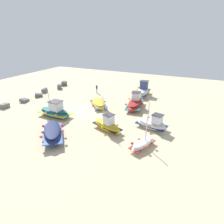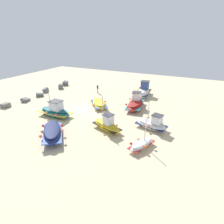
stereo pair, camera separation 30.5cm
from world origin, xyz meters
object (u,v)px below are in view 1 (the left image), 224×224
Objects in this scene: fishing_boat_3 at (53,133)px; fishing_boat_7 at (135,103)px; fishing_boat_2 at (55,111)px; fishing_boat_6 at (143,144)px; fishing_boat_1 at (99,104)px; person_walking at (97,88)px; fishing_boat_5 at (143,91)px; fishing_boat_4 at (152,124)px; fishing_boat_0 at (107,125)px.

fishing_boat_3 is 0.90× the size of fishing_boat_7.
fishing_boat_7 is at bearing -64.16° from fishing_boat_3.
fishing_boat_6 is (-2.16, -12.82, -0.33)m from fishing_boat_2.
fishing_boat_1 is 2.69× the size of person_walking.
fishing_boat_6 reaches higher than fishing_boat_5.
fishing_boat_2 reaches higher than fishing_boat_5.
person_walking is at bearing 92.44° from fishing_boat_2.
fishing_boat_5 is at bearing -143.13° from fishing_boat_6.
fishing_boat_4 is 4.35m from fishing_boat_6.
fishing_boat_1 is 9.75m from fishing_boat_4.
fishing_boat_1 is 0.91× the size of fishing_boat_2.
fishing_boat_2 is 11.64m from person_walking.
fishing_boat_6 is (-15.91, -4.51, -0.46)m from fishing_boat_5.
fishing_boat_4 is 6.62m from fishing_boat_7.
fishing_boat_6 is at bearing -116.71° from fishing_boat_3.
fishing_boat_1 is 7.05m from person_walking.
fishing_boat_7 is at bearing -136.63° from fishing_boat_6.
fishing_boat_2 reaches higher than fishing_boat_4.
fishing_boat_3 is 11.23m from fishing_boat_4.
fishing_boat_4 is 0.74× the size of fishing_boat_7.
fishing_boat_5 is at bearing 124.01° from fishing_boat_4.
fishing_boat_2 is 12.90m from fishing_boat_4.
fishing_boat_4 is 1.21× the size of fishing_boat_6.
fishing_boat_4 is at bearing -157.50° from fishing_boat_6.
fishing_boat_2 reaches higher than person_walking.
fishing_boat_2 is 1.21× the size of fishing_boat_4.
fishing_boat_4 is at bearing -63.05° from person_walking.
fishing_boat_4 reaches higher than fishing_boat_6.
fishing_boat_2 is (-5.65, 3.60, 0.27)m from fishing_boat_1.
fishing_boat_3 is at bearing -130.38° from fishing_boat_4.
fishing_boat_3 is (-10.13, -0.08, 0.20)m from fishing_boat_1.
fishing_boat_6 is 0.61× the size of fishing_boat_7.
fishing_boat_2 is at bearing 105.58° from fishing_boat_1.
fishing_boat_3 is at bearing 161.36° from fishing_boat_5.
fishing_boat_4 is at bearing 11.74° from fishing_boat_2.
fishing_boat_5 is (11.57, 4.40, 0.24)m from fishing_boat_4.
fishing_boat_3 is 1.48× the size of fishing_boat_6.
fishing_boat_3 is (-4.04, 4.45, -0.00)m from fishing_boat_0.
fishing_boat_2 is 13.00m from fishing_boat_6.
fishing_boat_7 is (9.71, 3.98, 0.32)m from fishing_boat_6.
fishing_boat_6 is (-4.35, -0.11, -0.22)m from fishing_boat_4.
fishing_boat_1 is at bearing -84.94° from person_walking.
fishing_boat_6 is at bearing -168.56° from fishing_boat_5.
fishing_boat_2 is 1.47× the size of fishing_boat_6.
fishing_boat_1 is at bearing 145.43° from fishing_boat_5.
fishing_boat_1 is at bearing 146.66° from fishing_boat_0.
fishing_boat_4 is at bearing -163.56° from fishing_boat_5.
fishing_boat_4 is (6.67, -9.03, -0.04)m from fishing_boat_3.
fishing_boat_6 reaches higher than person_walking.
fishing_boat_6 is at bearing -75.37° from fishing_boat_4.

